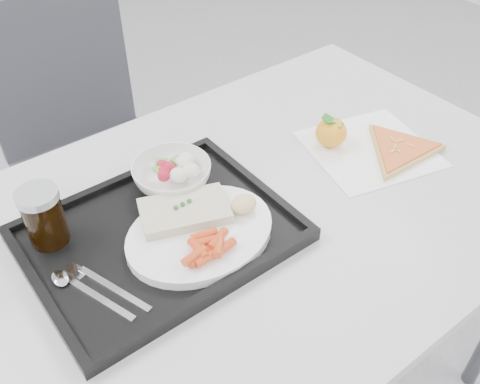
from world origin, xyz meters
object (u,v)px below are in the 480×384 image
Objects in this scene: tray at (160,235)px; dinner_plate at (200,233)px; table at (256,228)px; salad_bowl at (172,175)px; pizza_slice at (400,149)px; cola_glass at (43,216)px; tangerine at (331,132)px; chair at (85,136)px.

dinner_plate is at bearing -45.10° from tray.
table is at bearing 7.84° from dinner_plate.
salad_bowl reaches higher than pizza_slice.
cola_glass is (-0.21, 0.16, 0.05)m from dinner_plate.
cola_glass is at bearing 146.88° from tray.
tangerine is at bearing 2.14° from tray.
table is 0.73m from chair.
chair is at bearing 114.95° from tangerine.
pizza_slice is (0.10, -0.11, -0.02)m from tangerine.
dinner_plate is 1.78× the size of salad_bowl.
salad_bowl reaches higher than dinner_plate.
tangerine is at bearing -8.25° from cola_glass.
tray is (-0.20, 0.03, 0.08)m from table.
chair is at bearing 86.05° from salad_bowl.
chair reaches higher than cola_glass.
tray is 0.20m from cola_glass.
cola_glass is (-0.29, -0.58, 0.28)m from chair.
tray is at bearing 134.90° from dinner_plate.
tangerine is at bearing 11.42° from table.
cola_glass is at bearing 164.25° from pizza_slice.
tray is 6.52× the size of tangerine.
dinner_plate is at bearing -172.16° from table.
chair reaches higher than tray.
tangerine is (0.31, -0.66, 0.25)m from chair.
tray is (-0.13, -0.68, 0.22)m from chair.
pizza_slice is at bearing -23.21° from salad_bowl.
chair reaches higher than salad_bowl.
dinner_plate reaches higher than tray.
tray is 4.17× the size of cola_glass.
dinner_plate is 3.91× the size of tangerine.
dinner_plate is 0.27m from cola_glass.
tray is 2.96× the size of salad_bowl.
cola_glass is 1.57× the size of tangerine.
salad_bowl is 0.49m from pizza_slice.
salad_bowl is (0.04, 0.15, 0.01)m from dinner_plate.
tangerine is at bearing -13.28° from salad_bowl.
chair is (-0.07, 0.71, -0.15)m from table.
pizza_slice is at bearing -10.14° from table.
tray is 0.14m from salad_bowl.
chair reaches higher than dinner_plate.
salad_bowl is at bearing 166.72° from tangerine.
table is at bearing 169.86° from pizza_slice.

